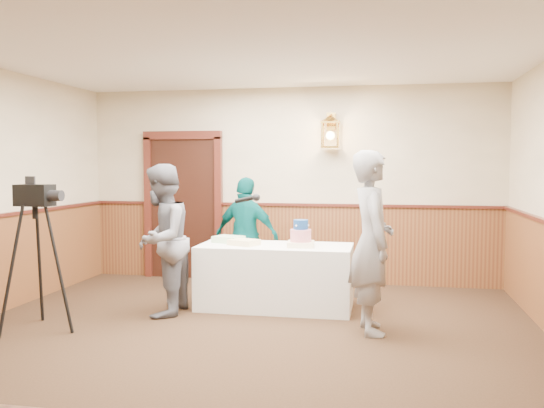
{
  "coord_description": "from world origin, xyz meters",
  "views": [
    {
      "loc": [
        1.33,
        -4.72,
        1.71
      ],
      "look_at": [
        0.09,
        1.7,
        1.25
      ],
      "focal_mm": 38.0,
      "sensor_mm": 36.0,
      "label": 1
    }
  ],
  "objects_px": {
    "baker": "(372,242)",
    "tv_camera_rig": "(37,265)",
    "sheet_cake_yellow": "(244,242)",
    "sheet_cake_green": "(228,239)",
    "tiered_cake": "(301,236)",
    "display_table": "(275,276)",
    "assistant_p": "(247,236)",
    "interviewer": "(161,240)"
  },
  "relations": [
    {
      "from": "baker",
      "to": "tv_camera_rig",
      "type": "bearing_deg",
      "value": 86.96
    },
    {
      "from": "baker",
      "to": "tv_camera_rig",
      "type": "distance_m",
      "value": 3.41
    },
    {
      "from": "sheet_cake_yellow",
      "to": "sheet_cake_green",
      "type": "distance_m",
      "value": 0.31
    },
    {
      "from": "tiered_cake",
      "to": "baker",
      "type": "relative_size",
      "value": 0.18
    },
    {
      "from": "display_table",
      "to": "tv_camera_rig",
      "type": "height_order",
      "value": "tv_camera_rig"
    },
    {
      "from": "tiered_cake",
      "to": "assistant_p",
      "type": "xyz_separation_m",
      "value": [
        -0.81,
        0.69,
        -0.1
      ]
    },
    {
      "from": "interviewer",
      "to": "assistant_p",
      "type": "height_order",
      "value": "interviewer"
    },
    {
      "from": "sheet_cake_green",
      "to": "assistant_p",
      "type": "relative_size",
      "value": 0.21
    },
    {
      "from": "display_table",
      "to": "sheet_cake_yellow",
      "type": "bearing_deg",
      "value": -169.16
    },
    {
      "from": "assistant_p",
      "to": "sheet_cake_yellow",
      "type": "bearing_deg",
      "value": 116.32
    },
    {
      "from": "display_table",
      "to": "tiered_cake",
      "type": "height_order",
      "value": "tiered_cake"
    },
    {
      "from": "sheet_cake_yellow",
      "to": "sheet_cake_green",
      "type": "xyz_separation_m",
      "value": [
        -0.24,
        0.19,
        0.01
      ]
    },
    {
      "from": "tiered_cake",
      "to": "interviewer",
      "type": "height_order",
      "value": "interviewer"
    },
    {
      "from": "baker",
      "to": "assistant_p",
      "type": "xyz_separation_m",
      "value": [
        -1.63,
        1.4,
        -0.15
      ]
    },
    {
      "from": "tv_camera_rig",
      "to": "baker",
      "type": "bearing_deg",
      "value": 13.28
    },
    {
      "from": "tv_camera_rig",
      "to": "display_table",
      "type": "bearing_deg",
      "value": 35.15
    },
    {
      "from": "sheet_cake_green",
      "to": "assistant_p",
      "type": "xyz_separation_m",
      "value": [
        0.11,
        0.5,
        -0.02
      ]
    },
    {
      "from": "tv_camera_rig",
      "to": "sheet_cake_yellow",
      "type": "bearing_deg",
      "value": 38.53
    },
    {
      "from": "sheet_cake_yellow",
      "to": "display_table",
      "type": "bearing_deg",
      "value": 10.84
    },
    {
      "from": "sheet_cake_yellow",
      "to": "baker",
      "type": "xyz_separation_m",
      "value": [
        1.5,
        -0.72,
        0.14
      ]
    },
    {
      "from": "sheet_cake_yellow",
      "to": "sheet_cake_green",
      "type": "bearing_deg",
      "value": 141.27
    },
    {
      "from": "display_table",
      "to": "assistant_p",
      "type": "xyz_separation_m",
      "value": [
        -0.5,
        0.62,
        0.39
      ]
    },
    {
      "from": "display_table",
      "to": "tv_camera_rig",
      "type": "distance_m",
      "value": 2.63
    },
    {
      "from": "display_table",
      "to": "sheet_cake_green",
      "type": "bearing_deg",
      "value": 168.43
    },
    {
      "from": "display_table",
      "to": "tv_camera_rig",
      "type": "relative_size",
      "value": 1.2
    },
    {
      "from": "sheet_cake_green",
      "to": "assistant_p",
      "type": "distance_m",
      "value": 0.51
    },
    {
      "from": "display_table",
      "to": "tiered_cake",
      "type": "distance_m",
      "value": 0.59
    },
    {
      "from": "sheet_cake_green",
      "to": "display_table",
      "type": "bearing_deg",
      "value": -11.57
    },
    {
      "from": "baker",
      "to": "assistant_p",
      "type": "height_order",
      "value": "baker"
    },
    {
      "from": "sheet_cake_green",
      "to": "interviewer",
      "type": "height_order",
      "value": "interviewer"
    },
    {
      "from": "baker",
      "to": "sheet_cake_green",
      "type": "bearing_deg",
      "value": 49.24
    },
    {
      "from": "sheet_cake_green",
      "to": "tiered_cake",
      "type": "bearing_deg",
      "value": -12.01
    },
    {
      "from": "sheet_cake_yellow",
      "to": "assistant_p",
      "type": "distance_m",
      "value": 0.7
    },
    {
      "from": "interviewer",
      "to": "sheet_cake_yellow",
      "type": "bearing_deg",
      "value": 119.27
    },
    {
      "from": "tiered_cake",
      "to": "interviewer",
      "type": "distance_m",
      "value": 1.59
    },
    {
      "from": "display_table",
      "to": "tv_camera_rig",
      "type": "bearing_deg",
      "value": -147.97
    },
    {
      "from": "baker",
      "to": "tv_camera_rig",
      "type": "height_order",
      "value": "baker"
    },
    {
      "from": "sheet_cake_yellow",
      "to": "baker",
      "type": "distance_m",
      "value": 1.67
    },
    {
      "from": "assistant_p",
      "to": "display_table",
      "type": "bearing_deg",
      "value": 144.13
    },
    {
      "from": "tiered_cake",
      "to": "sheet_cake_green",
      "type": "bearing_deg",
      "value": 167.99
    },
    {
      "from": "tiered_cake",
      "to": "sheet_cake_yellow",
      "type": "height_order",
      "value": "tiered_cake"
    },
    {
      "from": "tiered_cake",
      "to": "tv_camera_rig",
      "type": "distance_m",
      "value": 2.86
    }
  ]
}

